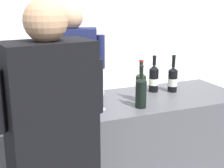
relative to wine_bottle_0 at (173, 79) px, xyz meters
The scene contains 10 objects.
wall_back 2.65m from the wine_bottle_0, 106.71° to the left, with size 8.00×0.10×2.80m, color silver.
counter 0.97m from the wine_bottle_0, behind, with size 2.53×0.70×0.96m, color #4C4C51.
wine_bottle_0 is the anchor object (origin of this frame).
wine_bottle_1 0.41m from the wine_bottle_0, 160.77° to the right, with size 0.08×0.08×0.33m.
wine_bottle_2 0.52m from the wine_bottle_0, 149.19° to the right, with size 0.08×0.08×0.32m.
wine_bottle_3 0.98m from the wine_bottle_0, 169.14° to the right, with size 0.07×0.07×0.34m.
wine_bottle_4 0.17m from the wine_bottle_0, 157.74° to the left, with size 0.08×0.08×0.32m.
wine_bottle_6 0.82m from the wine_bottle_0, behind, with size 0.09×0.09×0.33m.
wine_glass 0.78m from the wine_bottle_0, 165.21° to the right, with size 0.08×0.08×0.17m.
person_server 0.98m from the wine_bottle_0, 141.82° to the left, with size 0.59×0.36×1.70m.
Camera 1 is at (-0.70, -2.11, 1.73)m, focal length 48.54 mm.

